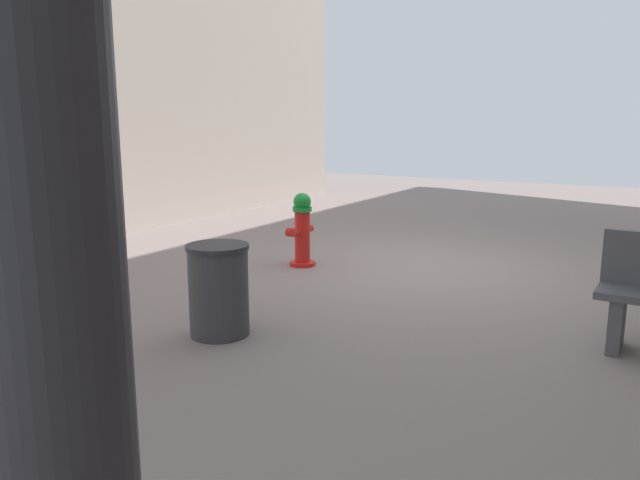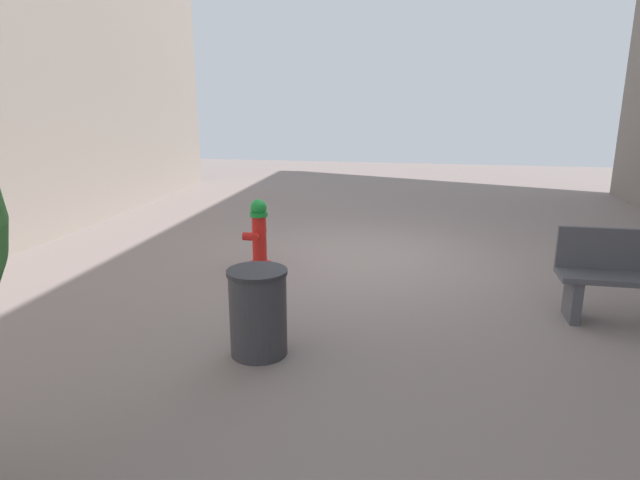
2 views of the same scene
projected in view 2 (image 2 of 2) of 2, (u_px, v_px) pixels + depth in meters
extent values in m
plane|color=gray|center=(369.00, 257.00, 7.88)|extent=(23.40, 23.40, 0.00)
cylinder|color=red|center=(260.00, 264.00, 7.46)|extent=(0.33, 0.33, 0.05)
cylinder|color=red|center=(259.00, 240.00, 7.37)|extent=(0.19, 0.19, 0.65)
cylinder|color=#198C33|center=(259.00, 214.00, 7.28)|extent=(0.24, 0.24, 0.06)
sphere|color=#198C33|center=(258.00, 207.00, 7.26)|extent=(0.22, 0.22, 0.22)
cylinder|color=red|center=(256.00, 237.00, 7.22)|extent=(0.09, 0.13, 0.09)
cylinder|color=red|center=(262.00, 232.00, 7.49)|extent=(0.09, 0.13, 0.09)
cylinder|color=red|center=(248.00, 236.00, 7.39)|extent=(0.14, 0.12, 0.11)
cube|color=#4C4C51|center=(572.00, 298.00, 5.65)|extent=(0.11, 0.40, 0.45)
cylinder|color=#38383D|center=(258.00, 314.00, 4.85)|extent=(0.51, 0.51, 0.75)
cylinder|color=#2C2C30|center=(257.00, 272.00, 4.75)|extent=(0.54, 0.54, 0.04)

